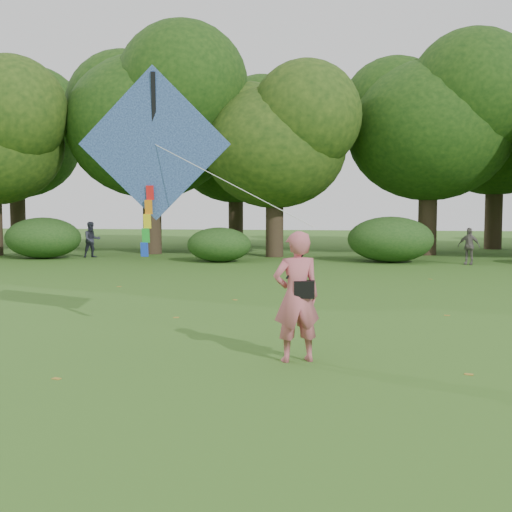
# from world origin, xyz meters

# --- Properties ---
(ground) EXTENTS (100.00, 100.00, 0.00)m
(ground) POSITION_xyz_m (0.00, 0.00, 0.00)
(ground) COLOR #265114
(ground) RESTS_ON ground
(man_kite_flyer) EXTENTS (0.84, 0.69, 1.98)m
(man_kite_flyer) POSITION_xyz_m (0.30, 0.76, 0.99)
(man_kite_flyer) COLOR #BE5965
(man_kite_flyer) RESTS_ON ground
(bystander_left) EXTENTS (0.99, 0.96, 1.60)m
(bystander_left) POSITION_xyz_m (-10.03, 18.46, 0.80)
(bystander_left) COLOR #2A2B38
(bystander_left) RESTS_ON ground
(bystander_right) EXTENTS (0.92, 0.69, 1.46)m
(bystander_right) POSITION_xyz_m (5.98, 17.21, 0.73)
(bystander_right) COLOR #69605D
(bystander_right) RESTS_ON ground
(crossbody_bag) EXTENTS (0.43, 0.20, 0.75)m
(crossbody_bag) POSITION_xyz_m (0.42, 0.73, 1.12)
(crossbody_bag) COLOR black
(crossbody_bag) RESTS_ON ground
(flying_kite) EXTENTS (4.33, 2.04, 3.42)m
(flying_kite) POSITION_xyz_m (-2.40, 2.49, 3.43)
(flying_kite) COLOR #273DAA
(flying_kite) RESTS_ON ground
(tree_line) EXTENTS (54.70, 15.30, 9.48)m
(tree_line) POSITION_xyz_m (1.67, 22.88, 5.60)
(tree_line) COLOR #3A2D1E
(tree_line) RESTS_ON ground
(shrub_band) EXTENTS (39.15, 3.22, 1.88)m
(shrub_band) POSITION_xyz_m (-0.72, 17.60, 0.86)
(shrub_band) COLOR #264919
(shrub_band) RESTS_ON ground
(fallen_leaves) EXTENTS (11.28, 13.29, 0.01)m
(fallen_leaves) POSITION_xyz_m (0.59, 4.64, 0.01)
(fallen_leaves) COLOR olive
(fallen_leaves) RESTS_ON ground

